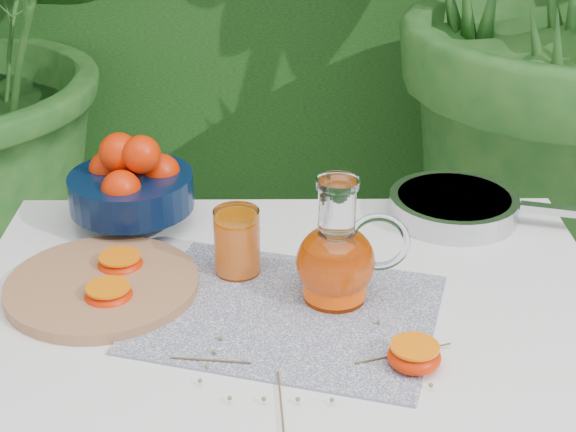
{
  "coord_description": "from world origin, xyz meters",
  "views": [
    {
      "loc": [
        -0.01,
        -1.22,
        1.47
      ],
      "look_at": [
        -0.0,
        -0.03,
        0.88
      ],
      "focal_mm": 55.0,
      "sensor_mm": 36.0,
      "label": 1
    }
  ],
  "objects_px": {
    "white_table": "(288,340)",
    "saute_pan": "(456,205)",
    "juice_pitcher": "(337,258)",
    "cutting_board": "(102,286)",
    "fruit_bowl": "(132,183)"
  },
  "relations": [
    {
      "from": "white_table",
      "to": "cutting_board",
      "type": "distance_m",
      "value": 0.31
    },
    {
      "from": "cutting_board",
      "to": "juice_pitcher",
      "type": "height_order",
      "value": "juice_pitcher"
    },
    {
      "from": "cutting_board",
      "to": "saute_pan",
      "type": "height_order",
      "value": "saute_pan"
    },
    {
      "from": "white_table",
      "to": "fruit_bowl",
      "type": "height_order",
      "value": "fruit_bowl"
    },
    {
      "from": "cutting_board",
      "to": "white_table",
      "type": "bearing_deg",
      "value": -3.64
    },
    {
      "from": "white_table",
      "to": "saute_pan",
      "type": "relative_size",
      "value": 2.34
    },
    {
      "from": "white_table",
      "to": "saute_pan",
      "type": "bearing_deg",
      "value": 41.52
    },
    {
      "from": "fruit_bowl",
      "to": "saute_pan",
      "type": "height_order",
      "value": "fruit_bowl"
    },
    {
      "from": "juice_pitcher",
      "to": "saute_pan",
      "type": "bearing_deg",
      "value": 50.29
    },
    {
      "from": "white_table",
      "to": "cutting_board",
      "type": "height_order",
      "value": "cutting_board"
    },
    {
      "from": "cutting_board",
      "to": "fruit_bowl",
      "type": "relative_size",
      "value": 1.22
    },
    {
      "from": "juice_pitcher",
      "to": "saute_pan",
      "type": "height_order",
      "value": "juice_pitcher"
    },
    {
      "from": "white_table",
      "to": "cutting_board",
      "type": "bearing_deg",
      "value": 176.36
    },
    {
      "from": "white_table",
      "to": "fruit_bowl",
      "type": "bearing_deg",
      "value": 137.36
    },
    {
      "from": "white_table",
      "to": "saute_pan",
      "type": "distance_m",
      "value": 0.42
    }
  ]
}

